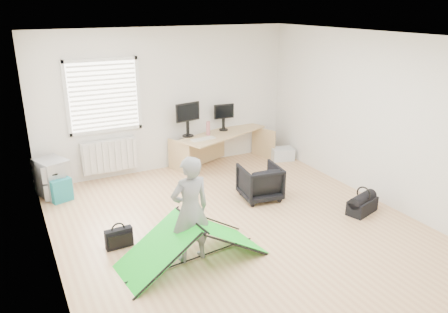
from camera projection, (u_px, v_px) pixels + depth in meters
name	position (u px, v px, depth m)	size (l,w,h in m)	color
ground	(236.00, 225.00, 6.45)	(5.50, 5.50, 0.00)	tan
back_wall	(168.00, 100.00, 8.30)	(5.00, 0.02, 2.70)	silver
window	(104.00, 96.00, 7.69)	(1.20, 0.06, 1.20)	silver
radiator	(110.00, 156.00, 8.02)	(1.00, 0.12, 0.60)	silver
desk	(223.00, 149.00, 8.78)	(1.94, 0.62, 0.66)	tan
filing_cabinet	(53.00, 178.00, 7.35)	(0.41, 0.55, 0.64)	#98999D
monitor_left	(188.00, 124.00, 8.37)	(0.51, 0.11, 0.49)	black
monitor_right	(223.00, 121.00, 8.78)	(0.41, 0.09, 0.40)	black
keyboard	(203.00, 139.00, 8.24)	(0.47, 0.16, 0.02)	beige
thermos	(208.00, 128.00, 8.48)	(0.08, 0.08, 0.27)	#B76669
office_chair	(260.00, 182.00, 7.24)	(0.62, 0.64, 0.58)	black
person	(190.00, 210.00, 5.37)	(0.51, 0.33, 1.39)	slate
kite	(192.00, 240.00, 5.48)	(1.83, 0.80, 0.57)	#14DB25
storage_crate	(282.00, 154.00, 9.10)	(0.45, 0.31, 0.25)	silver
tote_bag	(62.00, 190.00, 7.16)	(0.33, 0.14, 0.39)	teal
laptop_bag	(119.00, 238.00, 5.83)	(0.36, 0.11, 0.27)	black
white_box	(158.00, 264.00, 5.42)	(0.09, 0.09, 0.09)	silver
duffel_bag	(362.00, 206.00, 6.80)	(0.52, 0.27, 0.23)	black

